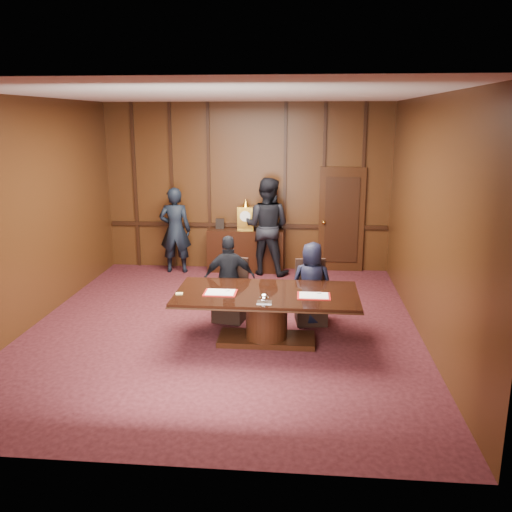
% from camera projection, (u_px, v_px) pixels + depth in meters
% --- Properties ---
extents(room, '(7.00, 7.04, 3.50)m').
position_uv_depth(room, '(228.00, 217.00, 8.16)').
color(room, black).
rests_on(room, ground).
extents(sideboard, '(1.60, 0.45, 1.54)m').
position_uv_depth(sideboard, '(246.00, 249.00, 11.49)').
color(sideboard, black).
rests_on(sideboard, ground).
extents(conference_table, '(2.62, 1.32, 0.76)m').
position_uv_depth(conference_table, '(267.00, 309.00, 7.79)').
color(conference_table, black).
rests_on(conference_table, ground).
extents(folder_left, '(0.46, 0.33, 0.02)m').
position_uv_depth(folder_left, '(220.00, 293.00, 7.69)').
color(folder_left, '#A0110E').
rests_on(folder_left, conference_table).
extents(folder_right, '(0.46, 0.33, 0.02)m').
position_uv_depth(folder_right, '(314.00, 296.00, 7.55)').
color(folder_right, '#A0110E').
rests_on(folder_right, conference_table).
extents(inkstand, '(0.20, 0.14, 0.12)m').
position_uv_depth(inkstand, '(264.00, 299.00, 7.28)').
color(inkstand, white).
rests_on(inkstand, conference_table).
extents(notepad, '(0.11, 0.09, 0.01)m').
position_uv_depth(notepad, '(179.00, 294.00, 7.65)').
color(notepad, '#DDC16C').
rests_on(notepad, conference_table).
extents(chair_left, '(0.57, 0.57, 0.99)m').
position_uv_depth(chair_left, '(231.00, 302.00, 8.75)').
color(chair_left, black).
rests_on(chair_left, ground).
extents(chair_right, '(0.53, 0.53, 0.99)m').
position_uv_depth(chair_right, '(311.00, 304.00, 8.64)').
color(chair_right, black).
rests_on(chair_right, ground).
extents(signatory_left, '(0.87, 0.48, 1.40)m').
position_uv_depth(signatory_left, '(229.00, 279.00, 8.58)').
color(signatory_left, black).
rests_on(signatory_left, ground).
extents(signatory_right, '(0.68, 0.48, 1.32)m').
position_uv_depth(signatory_right, '(312.00, 284.00, 8.47)').
color(signatory_right, black).
rests_on(signatory_right, ground).
extents(witness_left, '(0.68, 0.47, 1.80)m').
position_uv_depth(witness_left, '(175.00, 230.00, 11.31)').
color(witness_left, black).
rests_on(witness_left, ground).
extents(witness_right, '(1.13, 0.97, 2.01)m').
position_uv_depth(witness_right, '(267.00, 226.00, 11.17)').
color(witness_right, black).
rests_on(witness_right, ground).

